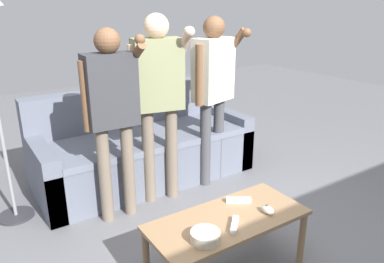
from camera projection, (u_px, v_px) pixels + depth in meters
The scene contains 10 objects.
ground_plane at pixel (243, 255), 2.57m from camera, with size 12.00×12.00×0.00m, color slate.
couch at pixel (143, 148), 3.64m from camera, with size 2.05×0.85×0.86m.
coffee_table at pixel (228, 225), 2.29m from camera, with size 1.01×0.45×0.40m.
snack_bowl at pixel (205, 236), 2.05m from camera, with size 0.17×0.17×0.06m, color beige.
game_remote_nunchuk at pixel (268, 210), 2.32m from camera, with size 0.06×0.09×0.05m.
player_left at pixel (112, 105), 2.73m from camera, with size 0.44×0.30×1.49m.
player_center at pixel (158, 89), 2.99m from camera, with size 0.46×0.42×1.58m.
player_right at pixel (213, 82), 3.32m from camera, with size 0.50×0.34×1.55m.
game_remote_wand_near at pixel (239, 200), 2.45m from camera, with size 0.16×0.12×0.03m.
game_remote_wand_far at pixel (235, 225), 2.18m from camera, with size 0.14×0.14×0.03m.
Camera 1 is at (-1.47, -1.60, 1.66)m, focal length 34.68 mm.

